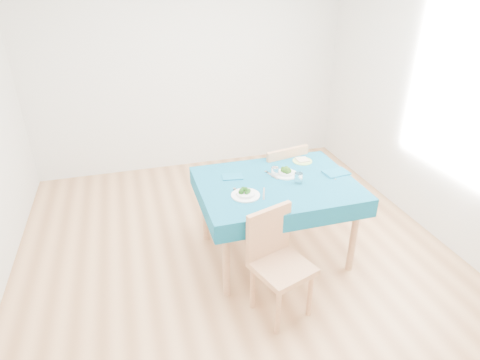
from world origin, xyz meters
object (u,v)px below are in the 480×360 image
object	(u,v)px
chair_near	(283,261)
chair_far	(275,166)
bowl_far	(286,172)
bowl_near	(246,192)
table	(275,219)
side_plate	(302,161)

from	to	relation	value
chair_near	chair_far	world-z (taller)	chair_far
chair_near	bowl_far	size ratio (longest dim) A/B	4.52
bowl_near	bowl_far	size ratio (longest dim) A/B	1.09
bowl_near	table	bearing A→B (deg)	24.63
table	bowl_near	distance (m)	0.55
bowl_near	side_plate	xyz separation A→B (m)	(0.72, 0.48, -0.03)
table	chair_far	xyz separation A→B (m)	(0.24, 0.66, 0.20)
chair_far	bowl_near	bearing A→B (deg)	43.30
table	bowl_near	size ratio (longest dim) A/B	5.73
chair_near	chair_far	bearing A→B (deg)	53.45
chair_near	table	bearing A→B (deg)	55.01
chair_near	side_plate	xyz separation A→B (m)	(0.60, 1.03, 0.27)
chair_far	bowl_far	bearing A→B (deg)	66.60
bowl_far	side_plate	size ratio (longest dim) A/B	1.16
chair_near	bowl_far	distance (m)	0.93
chair_far	bowl_far	xyz separation A→B (m)	(-0.12, -0.55, 0.21)
chair_near	chair_far	distance (m)	1.44
chair_far	side_plate	size ratio (longest dim) A/B	6.22
chair_far	table	bearing A→B (deg)	58.35
chair_far	side_plate	world-z (taller)	chair_far
chair_near	bowl_far	world-z (taller)	chair_near
table	bowl_far	size ratio (longest dim) A/B	6.24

